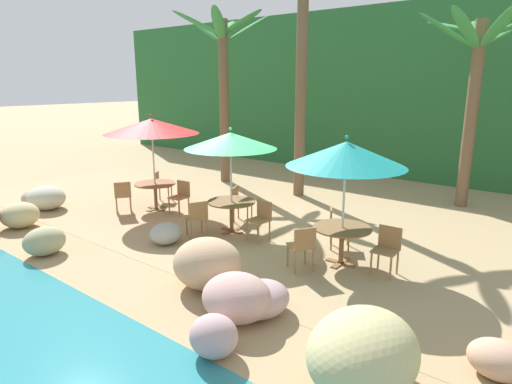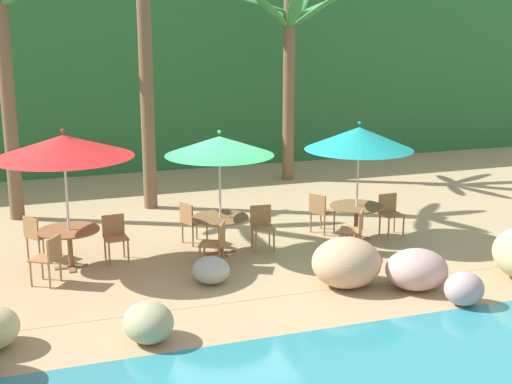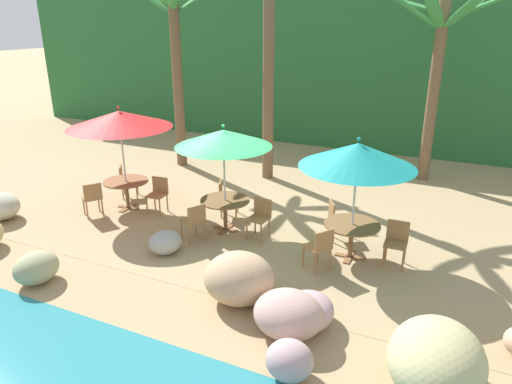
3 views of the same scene
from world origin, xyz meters
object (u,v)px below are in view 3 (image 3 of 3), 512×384
chair_red_seaward (158,192)px  dining_table_teal (352,230)px  dining_table_red (126,186)px  chair_teal_seaward (396,240)px  palm_tree_nearest (176,43)px  umbrella_teal (358,155)px  umbrella_red (119,119)px  chair_red_left (92,197)px  dining_table_green (225,205)px  chair_green_inland (225,195)px  chair_green_left (194,220)px  chair_teal_left (320,246)px  umbrella_green (223,138)px  palm_tree_second (269,32)px  chair_teal_inland (336,217)px  chair_green_seaward (260,215)px  chair_red_inland (126,179)px  palm_tree_third (438,53)px

chair_red_seaward → dining_table_teal: bearing=-4.2°
dining_table_red → chair_red_seaward: chair_red_seaward is taller
chair_teal_seaward → palm_tree_nearest: bearing=152.5°
umbrella_teal → palm_tree_nearest: (-6.59, 3.99, 1.67)m
umbrella_red → chair_red_left: umbrella_red is taller
dining_table_green → chair_teal_seaward: chair_teal_seaward is taller
chair_green_inland → chair_green_left: same height
chair_teal_left → umbrella_green: bearing=161.0°
dining_table_red → chair_teal_left: (5.31, -0.95, -0.10)m
chair_green_left → umbrella_teal: (3.19, 0.70, 1.62)m
chair_green_left → palm_tree_second: palm_tree_second is taller
dining_table_teal → chair_red_left: bearing=-174.7°
umbrella_teal → chair_teal_inland: 1.83m
dining_table_green → chair_teal_seaward: bearing=0.3°
chair_green_seaward → chair_teal_seaward: bearing=0.3°
umbrella_green → dining_table_green: bearing=116.6°
chair_teal_inland → chair_teal_seaward: bearing=-23.1°
chair_red_inland → umbrella_teal: bearing=-7.6°
chair_green_seaward → palm_tree_third: 7.00m
dining_table_red → umbrella_teal: bearing=-1.9°
palm_tree_second → palm_tree_third: bearing=22.7°
dining_table_teal → palm_tree_nearest: (-6.59, 3.99, 3.19)m
palm_tree_third → dining_table_green: bearing=-122.7°
chair_teal_left → chair_green_inland: bearing=150.9°
umbrella_red → chair_green_seaward: 4.09m
chair_teal_inland → chair_green_inland: bearing=176.8°
palm_tree_third → chair_green_inland: bearing=-129.5°
umbrella_teal → chair_teal_seaward: bearing=8.1°
umbrella_red → umbrella_teal: size_ratio=1.05×
chair_teal_seaward → chair_red_inland: bearing=174.3°
chair_teal_seaward → palm_tree_third: 6.42m
dining_table_red → chair_red_inland: (-0.56, 0.64, -0.10)m
chair_red_seaward → palm_tree_second: palm_tree_second is taller
umbrella_teal → palm_tree_third: (0.74, 5.74, 1.48)m
chair_green_seaward → dining_table_teal: bearing=-3.0°
dining_table_green → chair_green_inland: size_ratio=1.26×
dining_table_red → chair_teal_seaward: bearing=-0.6°
chair_red_seaward → chair_teal_left: 4.61m
chair_red_inland → umbrella_green: 3.84m
chair_green_seaward → chair_teal_left: same height
umbrella_red → palm_tree_third: (6.46, 5.55, 1.34)m
dining_table_red → dining_table_teal: size_ratio=1.00×
dining_table_red → chair_teal_seaward: size_ratio=1.26×
chair_teal_left → palm_tree_third: 7.29m
dining_table_red → chair_green_left: 2.68m
palm_tree_nearest → chair_green_left: bearing=-54.0°
chair_red_left → umbrella_green: bearing=11.6°
umbrella_red → chair_red_inland: size_ratio=2.97×
dining_table_red → chair_red_inland: chair_red_inland is taller
umbrella_teal → chair_teal_left: umbrella_teal is taller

